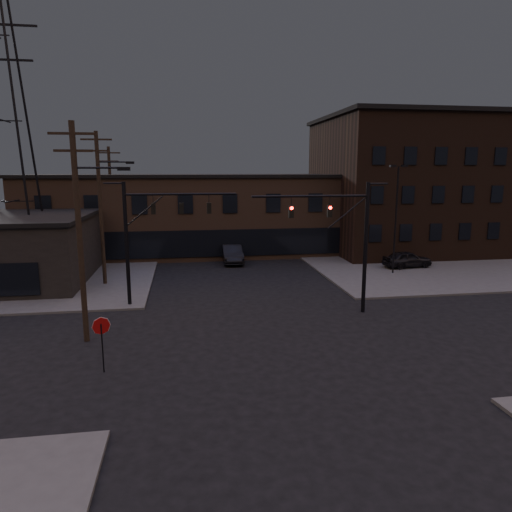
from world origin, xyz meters
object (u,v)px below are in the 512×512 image
at_px(traffic_signal_near, 348,234).
at_px(parked_car_lot_b, 423,249).
at_px(stop_sign, 102,332).
at_px(traffic_signal_far, 147,229).
at_px(parked_car_lot_a, 407,259).
at_px(car_crossing, 232,254).

bearing_deg(traffic_signal_near, parked_car_lot_b, 49.22).
bearing_deg(stop_sign, traffic_signal_far, 82.68).
bearing_deg(parked_car_lot_a, car_crossing, 63.82).
height_order(traffic_signal_far, car_crossing, traffic_signal_far).
bearing_deg(traffic_signal_near, stop_sign, -154.10).
bearing_deg(car_crossing, parked_car_lot_b, -0.46).
distance_m(traffic_signal_far, car_crossing, 15.50).
relative_size(parked_car_lot_b, car_crossing, 0.99).
bearing_deg(car_crossing, traffic_signal_near, -71.75).
relative_size(parked_car_lot_a, car_crossing, 0.84).
distance_m(traffic_signal_far, parked_car_lot_a, 23.73).
relative_size(traffic_signal_near, parked_car_lot_b, 1.56).
height_order(parked_car_lot_a, car_crossing, car_crossing).
bearing_deg(car_crossing, traffic_signal_far, -116.28).
distance_m(traffic_signal_far, stop_sign, 10.55).
height_order(stop_sign, parked_car_lot_b, stop_sign).
bearing_deg(parked_car_lot_a, stop_sign, 120.84).
distance_m(traffic_signal_far, parked_car_lot_b, 29.46).
bearing_deg(traffic_signal_near, traffic_signal_far, 163.83).
xyz_separation_m(parked_car_lot_a, car_crossing, (-15.17, 5.33, -0.04)).
bearing_deg(parked_car_lot_a, traffic_signal_near, 132.37).
relative_size(traffic_signal_far, car_crossing, 1.54).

